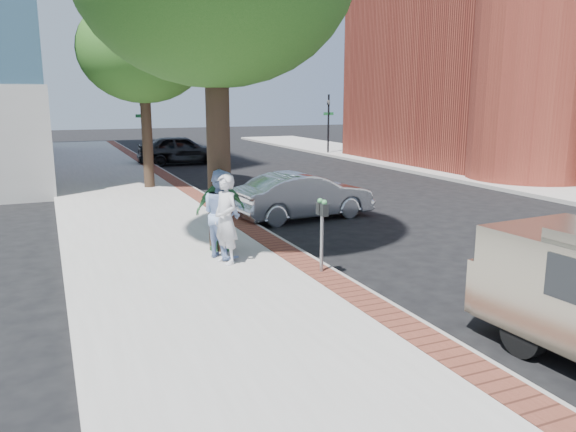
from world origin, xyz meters
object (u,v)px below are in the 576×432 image
sedan_silver (304,196)px  person_officer (222,214)px  person_gray (226,219)px  person_green (221,210)px  parking_meter (322,220)px  bg_car (181,150)px

sedan_silver → person_officer: bearing=128.9°
person_gray → person_green: (0.17, 0.94, 0.01)m
parking_meter → person_gray: person_gray is taller
parking_meter → bg_car: size_ratio=0.31×
person_officer → bg_car: size_ratio=0.41×
person_officer → person_green: person_officer is taller
person_gray → sedan_silver: size_ratio=0.45×
parking_meter → bg_car: (1.93, 20.94, -0.40)m
person_gray → person_green: 0.95m
person_green → sedan_silver: size_ratio=0.45×
person_gray → person_green: bearing=153.8°
person_gray → person_green: size_ratio=0.99×
person_green → parking_meter: bearing=121.2°
bg_car → person_gray: bearing=173.6°
bg_car → person_green: bearing=173.6°
person_gray → bg_car: 19.91m
person_officer → person_green: 0.45m
person_gray → person_officer: 0.50m
parking_meter → person_officer: size_ratio=0.77×
person_officer → bg_car: person_officer is taller
sedan_silver → parking_meter: bearing=153.0°
person_officer → bg_car: bearing=-30.6°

